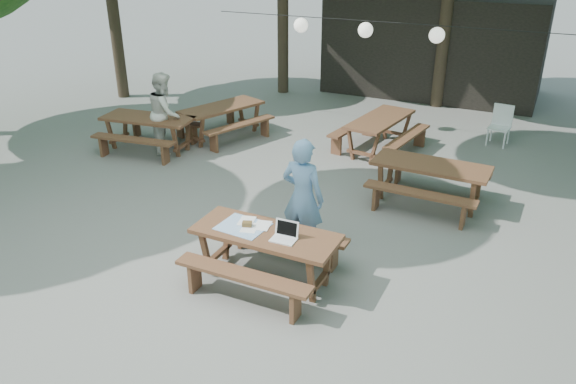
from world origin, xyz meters
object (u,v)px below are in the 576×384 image
(picnic_table_nw, at_px, (149,133))
(plastic_chair, at_px, (498,134))
(second_person, at_px, (165,113))
(woman, at_px, (303,198))
(main_picnic_table, at_px, (266,255))

(picnic_table_nw, distance_m, plastic_chair, 7.84)
(picnic_table_nw, distance_m, second_person, 0.63)
(woman, bearing_deg, picnic_table_nw, -23.53)
(main_picnic_table, relative_size, picnic_table_nw, 0.96)
(woman, distance_m, second_person, 5.19)
(main_picnic_table, bearing_deg, woman, 80.44)
(picnic_table_nw, height_order, woman, woman)
(picnic_table_nw, bearing_deg, main_picnic_table, -43.36)
(plastic_chair, bearing_deg, second_person, -144.91)
(woman, xyz_separation_m, second_person, (-4.46, 2.66, -0.04))
(picnic_table_nw, relative_size, second_person, 1.20)
(main_picnic_table, bearing_deg, second_person, 140.59)
(plastic_chair, bearing_deg, woman, -101.88)
(picnic_table_nw, bearing_deg, plastic_chair, 20.58)
(main_picnic_table, distance_m, picnic_table_nw, 5.82)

